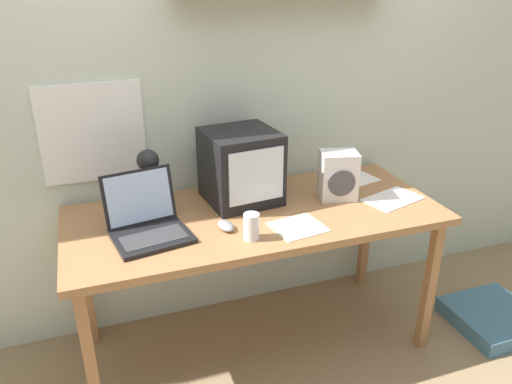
{
  "coord_description": "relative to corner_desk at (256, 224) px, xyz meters",
  "views": [
    {
      "loc": [
        -0.67,
        -1.91,
        1.75
      ],
      "look_at": [
        0.0,
        0.0,
        0.84
      ],
      "focal_mm": 35.0,
      "sensor_mm": 36.0,
      "label": 1
    }
  ],
  "objects": [
    {
      "name": "back_wall",
      "position": [
        0.0,
        0.41,
        0.63
      ],
      "size": [
        5.6,
        0.24,
        2.6
      ],
      "color": "silver",
      "rests_on": "ground_plane"
    },
    {
      "name": "printed_handout",
      "position": [
        0.12,
        -0.2,
        0.06
      ],
      "size": [
        0.24,
        0.22,
        0.0
      ],
      "rotation": [
        0.0,
        0.0,
        0.15
      ],
      "color": "white",
      "rests_on": "corner_desk"
    },
    {
      "name": "ground_plane",
      "position": [
        0.0,
        0.0,
        -0.68
      ],
      "size": [
        12.0,
        12.0,
        0.0
      ],
      "primitive_type": "plane",
      "color": "#957A58"
    },
    {
      "name": "space_heater",
      "position": [
        0.42,
        0.02,
        0.18
      ],
      "size": [
        0.2,
        0.17,
        0.23
      ],
      "rotation": [
        0.0,
        0.0,
        -0.24
      ],
      "color": "white",
      "rests_on": "corner_desk"
    },
    {
      "name": "loose_paper_near_monitor",
      "position": [
        0.66,
        -0.09,
        0.06
      ],
      "size": [
        0.32,
        0.25,
        0.0
      ],
      "rotation": [
        0.0,
        0.0,
        0.3
      ],
      "color": "white",
      "rests_on": "corner_desk"
    },
    {
      "name": "juice_glass",
      "position": [
        -0.1,
        -0.22,
        0.11
      ],
      "size": [
        0.07,
        0.07,
        0.11
      ],
      "color": "white",
      "rests_on": "corner_desk"
    },
    {
      "name": "crt_monitor",
      "position": [
        -0.02,
        0.15,
        0.23
      ],
      "size": [
        0.35,
        0.35,
        0.34
      ],
      "rotation": [
        0.0,
        0.0,
        0.11
      ],
      "color": "black",
      "rests_on": "corner_desk"
    },
    {
      "name": "floor_cushion",
      "position": [
        1.25,
        -0.29,
        -0.64
      ],
      "size": [
        0.42,
        0.42,
        0.08
      ],
      "color": "teal",
      "rests_on": "ground_plane"
    },
    {
      "name": "corner_desk",
      "position": [
        0.0,
        0.0,
        0.0
      ],
      "size": [
        1.69,
        0.72,
        0.74
      ],
      "color": "#A97246",
      "rests_on": "ground_plane"
    },
    {
      "name": "laptop",
      "position": [
        -0.49,
        -0.04,
        0.12
      ],
      "size": [
        0.34,
        0.34,
        0.25
      ],
      "rotation": [
        0.0,
        0.0,
        0.17
      ],
      "color": "black",
      "rests_on": "corner_desk"
    },
    {
      "name": "computer_mouse",
      "position": [
        -0.17,
        -0.11,
        0.08
      ],
      "size": [
        0.07,
        0.11,
        0.03
      ],
      "rotation": [
        0.0,
        0.0,
        0.14
      ],
      "color": "gray",
      "rests_on": "corner_desk"
    },
    {
      "name": "loose_paper_near_laptop",
      "position": [
        0.63,
        0.21,
        0.06
      ],
      "size": [
        0.23,
        0.24,
        0.0
      ],
      "rotation": [
        0.0,
        0.0,
        0.22
      ],
      "color": "white",
      "rests_on": "corner_desk"
    },
    {
      "name": "desk_lamp",
      "position": [
        -0.44,
        0.16,
        0.26
      ],
      "size": [
        0.13,
        0.16,
        0.3
      ],
      "rotation": [
        0.0,
        0.0,
        -0.38
      ],
      "color": "#232326",
      "rests_on": "corner_desk"
    }
  ]
}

